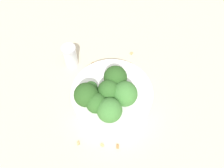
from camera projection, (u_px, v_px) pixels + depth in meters
The scene contains 15 objects.
ground_plane at pixel (112, 100), 0.58m from camera, with size 3.00×3.00×0.00m, color beige.
bowl at pixel (112, 96), 0.56m from camera, with size 0.20×0.20×0.04m, color white.
broccoli_floret_0 at pixel (110, 110), 0.48m from camera, with size 0.06×0.06×0.06m.
broccoli_floret_1 at pixel (115, 77), 0.52m from camera, with size 0.06×0.06×0.07m.
broccoli_floret_2 at pixel (109, 91), 0.50m from camera, with size 0.05×0.05×0.06m.
broccoli_floret_3 at pixel (91, 88), 0.52m from camera, with size 0.03×0.03×0.04m.
broccoli_floret_4 at pixel (86, 95), 0.49m from camera, with size 0.06×0.06×0.07m.
broccoli_floret_5 at pixel (96, 103), 0.49m from camera, with size 0.05×0.05×0.06m.
broccoli_floret_6 at pixel (125, 94), 0.50m from camera, with size 0.06×0.06×0.06m.
pepper_shaker at pixel (70, 56), 0.61m from camera, with size 0.04×0.04×0.07m.
almond_crumb_0 at pixel (118, 146), 0.51m from camera, with size 0.01×0.01×0.01m, color olive.
almond_crumb_1 at pixel (78, 143), 0.51m from camera, with size 0.01×0.01×0.01m, color tan.
almond_crumb_2 at pixel (93, 63), 0.64m from camera, with size 0.01×0.01×0.01m, color #AD7F4C.
almond_crumb_3 at pixel (131, 53), 0.66m from camera, with size 0.01×0.01×0.01m, color tan.
almond_crumb_4 at pixel (102, 145), 0.51m from camera, with size 0.01×0.01×0.01m, color tan.
Camera 1 is at (-0.10, -0.25, 0.51)m, focal length 35.00 mm.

